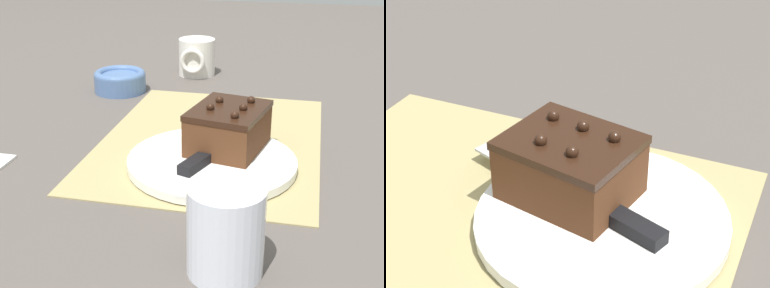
{
  "view_description": "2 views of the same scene",
  "coord_description": "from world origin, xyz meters",
  "views": [
    {
      "loc": [
        0.77,
        0.15,
        0.33
      ],
      "look_at": [
        0.14,
        -0.0,
        0.05
      ],
      "focal_mm": 50.0,
      "sensor_mm": 36.0,
      "label": 1
    },
    {
      "loc": [
        0.27,
        -0.43,
        0.39
      ],
      "look_at": [
        0.06,
        0.04,
        0.07
      ],
      "focal_mm": 60.0,
      "sensor_mm": 36.0,
      "label": 2
    }
  ],
  "objects": [
    {
      "name": "cake_plate",
      "position": [
        0.1,
        0.02,
        0.01
      ],
      "size": [
        0.24,
        0.24,
        0.01
      ],
      "color": "white",
      "rests_on": "placemat_woven"
    },
    {
      "name": "chocolate_cake",
      "position": [
        0.06,
        0.04,
        0.05
      ],
      "size": [
        0.14,
        0.12,
        0.07
      ],
      "rotation": [
        0.0,
        0.0,
        -0.2
      ],
      "color": "#512D19",
      "rests_on": "cake_plate"
    },
    {
      "name": "ground_plane",
      "position": [
        0.0,
        0.0,
        0.0
      ],
      "size": [
        3.0,
        3.0,
        0.0
      ],
      "primitive_type": "plane",
      "color": "#544C47"
    },
    {
      "name": "serving_knife",
      "position": [
        0.09,
        0.02,
        0.02
      ],
      "size": [
        0.24,
        0.1,
        0.01
      ],
      "rotation": [
        0.0,
        0.0,
        1.22
      ],
      "color": "black",
      "rests_on": "cake_plate"
    },
    {
      "name": "placemat_woven",
      "position": [
        0.0,
        0.0,
        0.0
      ],
      "size": [
        0.46,
        0.34,
        0.0
      ],
      "primitive_type": "cube",
      "color": "tan",
      "rests_on": "ground_plane"
    }
  ]
}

